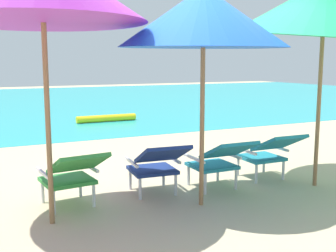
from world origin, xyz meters
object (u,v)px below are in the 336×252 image
(lounge_chair_near_left, at_px, (157,163))
(lounge_chair_near_right, at_px, (220,159))
(lounge_chair_far_left, at_px, (72,173))
(swim_buoy, at_px, (107,118))
(beach_umbrella_right, at_px, (324,8))
(beach_umbrella_center, at_px, (203,17))
(lounge_chair_far_right, at_px, (269,151))

(lounge_chair_near_left, height_order, lounge_chair_near_right, same)
(lounge_chair_far_left, distance_m, lounge_chair_near_left, 0.99)
(swim_buoy, height_order, beach_umbrella_right, beach_umbrella_right)
(swim_buoy, bearing_deg, beach_umbrella_center, -98.86)
(swim_buoy, relative_size, beach_umbrella_right, 0.61)
(lounge_chair_near_left, relative_size, beach_umbrella_center, 0.39)
(lounge_chair_near_left, xyz_separation_m, lounge_chair_far_right, (1.60, -0.05, 0.00))
(lounge_chair_far_left, bearing_deg, lounge_chair_far_right, -0.88)
(lounge_chair_near_right, bearing_deg, lounge_chair_near_left, 169.81)
(beach_umbrella_right, bearing_deg, beach_umbrella_center, 179.87)
(swim_buoy, bearing_deg, lounge_chair_far_right, -87.86)
(swim_buoy, relative_size, beach_umbrella_center, 0.68)
(lounge_chair_near_left, xyz_separation_m, lounge_chair_near_right, (0.77, -0.14, 0.00))
(lounge_chair_near_right, height_order, lounge_chair_far_right, same)
(lounge_chair_far_right, distance_m, beach_umbrella_center, 2.11)
(lounge_chair_near_left, relative_size, beach_umbrella_right, 0.35)
(swim_buoy, bearing_deg, lounge_chair_far_left, -110.69)
(lounge_chair_far_left, height_order, lounge_chair_far_right, same)
(lounge_chair_far_left, xyz_separation_m, lounge_chair_near_right, (1.76, -0.13, 0.00))
(lounge_chair_near_right, height_order, beach_umbrella_center, beach_umbrella_center)
(swim_buoy, xyz_separation_m, lounge_chair_far_left, (-2.36, -6.24, 0.31))
(lounge_chair_far_left, distance_m, lounge_chair_far_right, 2.59)
(lounge_chair_far_left, xyz_separation_m, lounge_chair_far_right, (2.59, -0.04, 0.00))
(lounge_chair_far_right, bearing_deg, lounge_chair_near_left, 178.29)
(swim_buoy, distance_m, lounge_chair_near_left, 6.39)
(lounge_chair_near_right, bearing_deg, beach_umbrella_right, -15.22)
(beach_umbrella_center, bearing_deg, lounge_chair_far_left, 160.60)
(swim_buoy, height_order, lounge_chair_near_right, lounge_chair_near_right)
(lounge_chair_far_left, bearing_deg, beach_umbrella_right, -8.85)
(lounge_chair_near_left, bearing_deg, beach_umbrella_center, -55.59)
(beach_umbrella_center, distance_m, beach_umbrella_right, 1.69)
(lounge_chair_far_left, bearing_deg, lounge_chair_near_left, 0.46)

